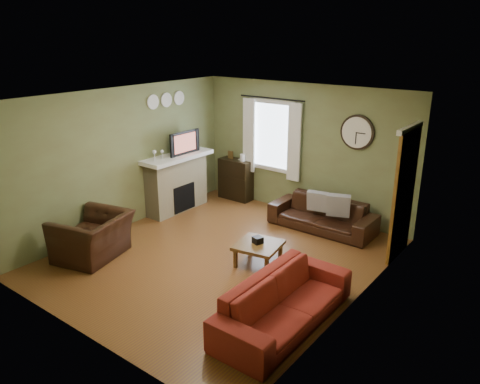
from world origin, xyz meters
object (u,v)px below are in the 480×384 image
Objects in this scene: bookshelf at (236,179)px; sofa_brown at (322,215)px; armchair at (93,237)px; coffee_table at (258,254)px; sofa_red at (284,302)px.

bookshelf is 2.35m from sofa_brown.
bookshelf reaches higher than armchair.
armchair is at bearing -91.74° from bookshelf.
bookshelf is 1.34× the size of coffee_table.
coffee_table is (2.18, -2.23, -0.27)m from bookshelf.
bookshelf reaches higher than sofa_brown.
armchair is (-0.11, -3.65, -0.09)m from bookshelf.
sofa_brown is 3.16m from sofa_red.
coffee_table is at bearing -94.25° from sofa_brown.
bookshelf is at bearing 171.25° from sofa_brown.
sofa_red reaches higher than sofa_brown.
sofa_brown is 0.92× the size of sofa_red.
coffee_table is (-0.14, -1.87, -0.11)m from sofa_brown.
armchair is (-2.43, -3.29, 0.07)m from sofa_brown.
sofa_red is (1.04, -2.98, 0.03)m from sofa_brown.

